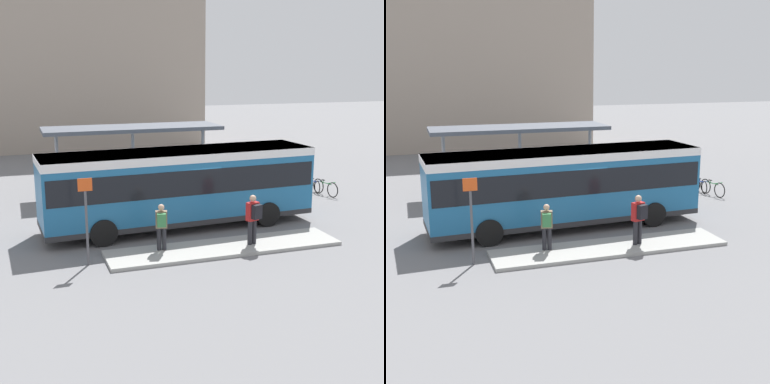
# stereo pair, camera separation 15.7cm
# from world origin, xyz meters

# --- Properties ---
(ground_plane) EXTENTS (120.00, 120.00, 0.00)m
(ground_plane) POSITION_xyz_m (0.00, 0.00, 0.00)
(ground_plane) COLOR slate
(curb_island) EXTENTS (8.15, 1.80, 0.12)m
(curb_island) POSITION_xyz_m (0.68, -3.02, 0.06)
(curb_island) COLOR #9E9E99
(curb_island) RESTS_ON ground_plane
(city_bus) EXTENTS (10.60, 3.02, 3.01)m
(city_bus) POSITION_xyz_m (0.01, 0.00, 1.77)
(city_bus) COLOR #1E6093
(city_bus) RESTS_ON ground_plane
(pedestrian_waiting) EXTENTS (0.48, 0.53, 1.74)m
(pedestrian_waiting) POSITION_xyz_m (1.67, -3.15, 1.12)
(pedestrian_waiting) COLOR #232328
(pedestrian_waiting) RESTS_ON curb_island
(pedestrian_companion) EXTENTS (0.42, 0.46, 1.58)m
(pedestrian_companion) POSITION_xyz_m (-1.47, -2.74, 1.03)
(pedestrian_companion) COLOR #232328
(pedestrian_companion) RESTS_ON curb_island
(bicycle_green) EXTENTS (0.48, 1.71, 0.75)m
(bicycle_green) POSITION_xyz_m (8.26, 2.69, 0.37)
(bicycle_green) COLOR black
(bicycle_green) RESTS_ON ground_plane
(bicycle_blue) EXTENTS (0.48, 1.51, 0.66)m
(bicycle_blue) POSITION_xyz_m (8.13, 3.55, 0.33)
(bicycle_blue) COLOR black
(bicycle_blue) RESTS_ON ground_plane
(bicycle_orange) EXTENTS (0.48, 1.60, 0.70)m
(bicycle_orange) POSITION_xyz_m (7.92, 4.42, 0.35)
(bicycle_orange) COLOR black
(bicycle_orange) RESTS_ON ground_plane
(bicycle_red) EXTENTS (0.48, 1.73, 0.74)m
(bicycle_red) POSITION_xyz_m (7.89, 5.28, 0.37)
(bicycle_red) COLOR black
(bicycle_red) RESTS_ON ground_plane
(station_shelter) EXTENTS (8.52, 2.63, 3.28)m
(station_shelter) POSITION_xyz_m (-0.41, 6.24, 3.09)
(station_shelter) COLOR #4C515B
(station_shelter) RESTS_ON ground_plane
(potted_planter_near_shelter) EXTENTS (0.80, 0.80, 1.17)m
(potted_planter_near_shelter) POSITION_xyz_m (1.88, 3.87, 0.61)
(potted_planter_near_shelter) COLOR slate
(potted_planter_near_shelter) RESTS_ON ground_plane
(potted_planter_far_side) EXTENTS (0.79, 0.79, 1.20)m
(potted_planter_far_side) POSITION_xyz_m (-1.97, 3.77, 0.63)
(potted_planter_far_side) COLOR slate
(potted_planter_far_side) RESTS_ON ground_plane
(platform_sign) EXTENTS (0.44, 0.08, 2.80)m
(platform_sign) POSITION_xyz_m (-3.95, -3.00, 1.56)
(platform_sign) COLOR #4C4C51
(platform_sign) RESTS_ON ground_plane
(station_building) EXTENTS (21.59, 11.85, 13.74)m
(station_building) POSITION_xyz_m (-2.47, 25.86, 6.87)
(station_building) COLOR gray
(station_building) RESTS_ON ground_plane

